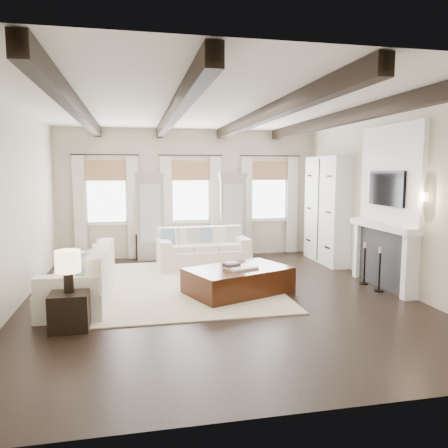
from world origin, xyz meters
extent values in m
plane|color=black|center=(0.00, 0.00, 0.00)|extent=(7.50, 7.50, 0.00)
cube|color=beige|center=(0.00, 3.75, 1.60)|extent=(6.50, 0.04, 3.20)
cube|color=beige|center=(0.00, -3.75, 1.60)|extent=(6.50, 0.04, 3.20)
cube|color=beige|center=(-3.25, 0.00, 1.60)|extent=(0.04, 7.50, 3.20)
cube|color=beige|center=(3.25, 0.00, 1.60)|extent=(0.04, 7.50, 3.20)
cube|color=white|center=(0.00, 0.00, 3.20)|extent=(6.50, 7.50, 0.04)
cube|color=black|center=(-2.20, 0.00, 3.08)|extent=(0.16, 7.40, 0.22)
cube|color=black|center=(-0.75, 0.00, 3.08)|extent=(0.16, 7.40, 0.22)
cube|color=black|center=(0.75, 0.00, 3.08)|extent=(0.16, 7.40, 0.22)
cube|color=black|center=(2.20, 0.00, 3.08)|extent=(0.16, 7.40, 0.22)
cube|color=white|center=(-2.05, 3.72, 1.65)|extent=(0.90, 0.03, 1.45)
cube|color=#A1764E|center=(-2.05, 3.66, 2.18)|extent=(0.94, 0.04, 0.50)
cube|color=silver|center=(-2.67, 3.62, 1.27)|extent=(0.28, 0.08, 2.50)
cube|color=silver|center=(-1.43, 3.62, 1.27)|extent=(0.28, 0.08, 2.50)
cylinder|color=black|center=(-2.05, 3.61, 2.55)|extent=(1.60, 0.02, 0.02)
cube|color=white|center=(0.00, 3.72, 1.65)|extent=(0.90, 0.03, 1.45)
cube|color=#A1764E|center=(0.00, 3.66, 2.18)|extent=(0.94, 0.04, 0.50)
cube|color=silver|center=(-0.62, 3.62, 1.27)|extent=(0.28, 0.08, 2.50)
cube|color=silver|center=(0.62, 3.62, 1.27)|extent=(0.28, 0.08, 2.50)
cylinder|color=black|center=(0.00, 3.61, 2.55)|extent=(1.60, 0.02, 0.02)
cube|color=white|center=(2.05, 3.72, 1.65)|extent=(0.90, 0.03, 1.45)
cube|color=#A1764E|center=(2.05, 3.66, 2.18)|extent=(0.94, 0.04, 0.50)
cube|color=silver|center=(1.43, 3.62, 1.27)|extent=(0.28, 0.08, 2.50)
cube|color=silver|center=(2.67, 3.62, 1.27)|extent=(0.28, 0.08, 2.50)
cylinder|color=black|center=(2.05, 3.61, 2.55)|extent=(1.60, 0.02, 0.02)
cube|color=#9D9688|center=(-1.02, 3.53, 1.00)|extent=(0.64, 0.38, 2.00)
cube|color=#B2B7BA|center=(-1.02, 3.33, 1.15)|extent=(0.48, 0.02, 1.40)
cube|color=#9D9688|center=(-1.02, 3.53, 2.06)|extent=(0.70, 0.42, 0.12)
cube|color=#9D9688|center=(1.02, 3.53, 1.00)|extent=(0.64, 0.38, 2.00)
cube|color=#B2B7BA|center=(1.02, 3.33, 1.15)|extent=(0.48, 0.02, 1.40)
cube|color=#9D9688|center=(1.02, 3.53, 2.06)|extent=(0.70, 0.42, 0.12)
cube|color=#252527|center=(3.16, 0.00, 0.55)|extent=(0.18, 1.50, 1.10)
cube|color=black|center=(3.13, 0.00, 0.40)|extent=(0.10, 0.90, 0.70)
cube|color=white|center=(3.12, -0.82, 0.55)|extent=(0.26, 0.14, 1.10)
cube|color=white|center=(3.12, 0.82, 0.55)|extent=(0.26, 0.14, 1.10)
cube|color=white|center=(3.09, 0.00, 1.16)|extent=(0.32, 1.90, 0.12)
cube|color=white|center=(3.20, 0.00, 2.10)|extent=(0.10, 1.90, 1.80)
cube|color=black|center=(3.13, 0.00, 1.85)|extent=(0.07, 1.10, 0.64)
cylinder|color=#FFD899|center=(3.15, -1.05, 1.75)|extent=(0.10, 0.10, 0.14)
cube|color=silver|center=(3.05, 2.35, 1.25)|extent=(0.40, 1.70, 2.50)
cube|color=black|center=(2.84, 2.35, 1.25)|extent=(0.01, 0.02, 2.40)
cube|color=beige|center=(-0.71, 0.91, 0.01)|extent=(3.73, 4.24, 0.02)
cube|color=white|center=(0.12, 2.43, 0.19)|extent=(2.09, 1.02, 0.39)
cube|color=white|center=(0.10, 2.79, 0.63)|extent=(1.95, 0.31, 0.49)
cube|color=white|center=(-0.77, 2.39, 0.52)|extent=(0.30, 0.89, 0.25)
cube|color=white|center=(1.01, 2.48, 0.52)|extent=(0.30, 0.89, 0.25)
cube|color=white|center=(-0.44, 2.36, 0.46)|extent=(0.57, 0.61, 0.14)
cube|color=white|center=(0.12, 2.38, 0.46)|extent=(0.57, 0.61, 0.14)
cube|color=white|center=(0.69, 2.41, 0.46)|extent=(0.57, 0.61, 0.14)
cube|color=#6D93B0|center=(-0.62, 2.58, 0.66)|extent=(0.42, 0.23, 0.42)
cube|color=silver|center=(-0.33, 2.60, 0.66)|extent=(0.42, 0.23, 0.42)
cube|color=beige|center=(-0.03, 2.61, 0.66)|extent=(0.42, 0.23, 0.42)
cube|color=#6D93B0|center=(0.26, 2.63, 0.66)|extent=(0.42, 0.23, 0.42)
cube|color=silver|center=(0.55, 2.64, 0.66)|extent=(0.42, 0.23, 0.42)
cube|color=beige|center=(0.84, 2.66, 0.66)|extent=(0.42, 0.23, 0.42)
cube|color=white|center=(-2.32, 0.15, 0.20)|extent=(1.07, 2.18, 0.41)
cube|color=white|center=(-1.95, 0.13, 0.66)|extent=(0.32, 2.05, 0.51)
cube|color=white|center=(-2.28, 1.08, 0.54)|extent=(0.93, 0.31, 0.26)
cube|color=white|center=(-2.36, -0.79, 0.54)|extent=(0.93, 0.31, 0.26)
cube|color=white|center=(-2.34, 0.74, 0.48)|extent=(0.64, 0.60, 0.14)
cube|color=white|center=(-2.37, 0.15, 0.48)|extent=(0.64, 0.60, 0.14)
cube|color=white|center=(-2.40, -0.44, 0.48)|extent=(0.64, 0.60, 0.14)
cube|color=#6D93B0|center=(-2.09, 0.90, 0.69)|extent=(0.24, 0.44, 0.44)
cube|color=silver|center=(-2.11, 0.39, 0.69)|extent=(0.24, 0.44, 0.44)
cube|color=beige|center=(-2.13, -0.12, 0.69)|extent=(0.24, 0.44, 0.44)
cube|color=#6D93B0|center=(-2.16, -0.63, 0.69)|extent=(0.24, 0.44, 0.44)
cube|color=black|center=(0.38, 0.15, 0.23)|extent=(2.02, 1.65, 0.46)
cube|color=white|center=(0.41, 0.08, 0.48)|extent=(0.60, 0.53, 0.04)
cube|color=#262628|center=(0.25, 0.14, 0.52)|extent=(0.31, 0.28, 0.04)
cube|color=beige|center=(0.25, 0.14, 0.55)|extent=(0.27, 0.24, 0.03)
cube|color=black|center=(-2.30, -1.11, 0.26)|extent=(0.52, 0.52, 0.52)
cylinder|color=black|center=(-2.30, -1.11, 0.66)|extent=(0.13, 0.13, 0.28)
cylinder|color=#F9D89E|center=(-2.30, -1.11, 0.95)|extent=(0.34, 0.34, 0.30)
cube|color=black|center=(-1.18, 3.68, 0.31)|extent=(0.41, 0.41, 0.62)
cylinder|color=black|center=(-1.18, 3.68, 0.77)|extent=(0.14, 0.14, 0.31)
cylinder|color=#F9D89E|center=(-1.18, 3.68, 1.09)|extent=(0.37, 0.37, 0.33)
cylinder|color=black|center=(2.90, -0.26, 0.01)|extent=(0.16, 0.16, 0.02)
cylinder|color=black|center=(2.90, -0.26, 0.36)|extent=(0.03, 0.03, 0.72)
cylinder|color=beige|center=(2.90, -0.26, 0.76)|extent=(0.06, 0.06, 0.10)
cylinder|color=black|center=(2.90, 0.27, 0.01)|extent=(0.16, 0.16, 0.02)
cylinder|color=black|center=(2.90, 0.27, 0.36)|extent=(0.03, 0.03, 0.72)
cylinder|color=beige|center=(2.90, 0.27, 0.76)|extent=(0.06, 0.06, 0.10)
camera|label=1|loc=(-1.40, -7.21, 2.16)|focal=35.00mm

